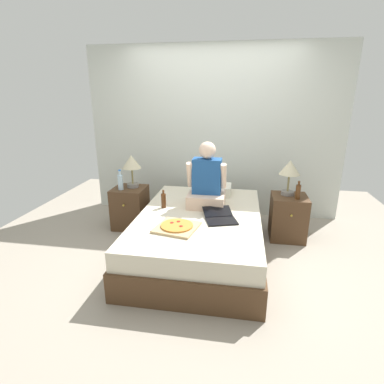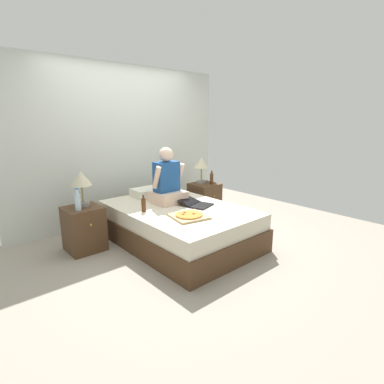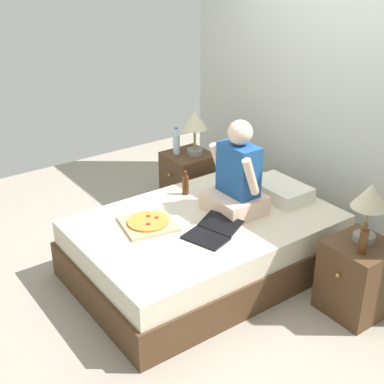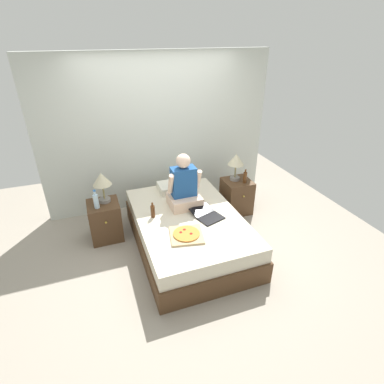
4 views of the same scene
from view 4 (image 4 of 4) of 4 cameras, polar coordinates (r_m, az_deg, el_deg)
ground_plane at (r=4.40m, az=-0.71°, el=-9.98°), size 5.78×5.78×0.00m
wall_back at (r=5.03m, az=-6.29°, el=11.08°), size 3.78×0.12×2.50m
bed at (r=4.25m, az=-0.73°, el=-7.36°), size 1.40×2.11×0.50m
nightstand_left at (r=4.57m, az=-16.18°, el=-5.25°), size 0.44×0.47×0.58m
lamp_on_left_nightstand at (r=4.32m, az=-16.80°, el=2.01°), size 0.26×0.26×0.45m
water_bottle at (r=4.29m, az=-17.82°, el=-1.60°), size 0.07×0.07×0.28m
nightstand_right at (r=5.07m, az=8.47°, el=-0.76°), size 0.44×0.47×0.58m
lamp_on_right_nightstand at (r=4.83m, az=8.38°, el=5.82°), size 0.26×0.26×0.45m
beer_bottle at (r=4.85m, az=10.06°, el=2.80°), size 0.06×0.06×0.23m
pillow at (r=4.73m, az=-3.23°, el=1.04°), size 0.52×0.34×0.12m
person_seated at (r=4.21m, az=-1.54°, el=0.90°), size 0.47×0.40×0.78m
laptop at (r=4.07m, az=3.06°, el=-4.51°), size 0.43×0.49×0.07m
pizza_box at (r=3.72m, az=-1.07°, el=-8.12°), size 0.47×0.47×0.05m
beer_bottle_on_bed at (r=4.06m, az=-7.48°, el=-3.63°), size 0.06×0.06×0.22m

